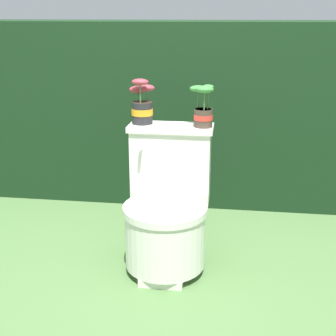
% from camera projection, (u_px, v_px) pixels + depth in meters
% --- Properties ---
extents(ground_plane, '(12.00, 12.00, 0.00)m').
position_uv_depth(ground_plane, '(160.00, 266.00, 2.54)').
color(ground_plane, '#4C703D').
extents(hedge_backdrop, '(4.30, 0.82, 1.26)m').
position_uv_depth(hedge_backdrop, '(185.00, 108.00, 3.51)').
color(hedge_backdrop, black).
rests_on(hedge_backdrop, ground).
extents(toilet, '(0.45, 0.54, 0.74)m').
position_uv_depth(toilet, '(167.00, 211.00, 2.48)').
color(toilet, silver).
rests_on(toilet, ground).
extents(potted_plant_left, '(0.14, 0.13, 0.24)m').
position_uv_depth(potted_plant_left, '(142.00, 106.00, 2.49)').
color(potted_plant_left, '#262628').
rests_on(potted_plant_left, toilet).
extents(potted_plant_midleft, '(0.13, 0.13, 0.22)m').
position_uv_depth(potted_plant_midleft, '(203.00, 109.00, 2.42)').
color(potted_plant_midleft, '#47382D').
rests_on(potted_plant_midleft, toilet).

